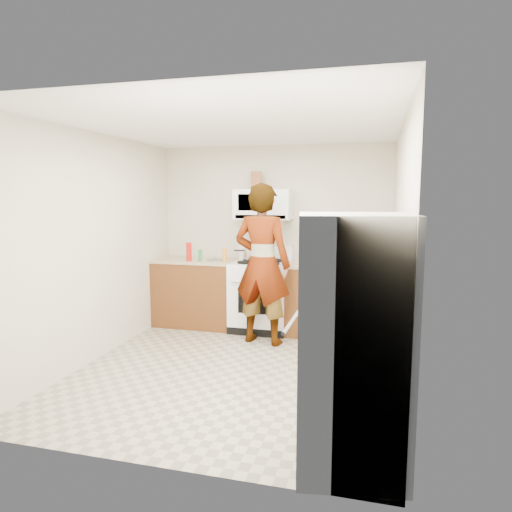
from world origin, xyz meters
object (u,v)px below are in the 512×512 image
(microwave, at_px, (263,204))
(kettle, at_px, (326,255))
(gas_range, at_px, (261,295))
(person, at_px, (262,264))
(fridge, at_px, (351,343))
(saucepan, at_px, (252,254))

(microwave, height_order, kettle, microwave)
(gas_range, height_order, person, person)
(fridge, bearing_deg, microwave, 105.07)
(gas_range, xyz_separation_m, microwave, (0.00, 0.13, 1.21))
(gas_range, relative_size, kettle, 5.59)
(saucepan, bearing_deg, microwave, -6.23)
(person, bearing_deg, microwave, -67.94)
(person, distance_m, kettle, 0.99)
(person, bearing_deg, kettle, -125.69)
(person, bearing_deg, saucepan, -55.77)
(gas_range, height_order, saucepan, gas_range)
(person, height_order, kettle, person)
(microwave, bearing_deg, gas_range, -90.00)
(person, distance_m, saucepan, 0.75)
(microwave, bearing_deg, saucepan, 173.77)
(saucepan, bearing_deg, person, -65.09)
(gas_range, bearing_deg, fridge, -65.16)
(kettle, xyz_separation_m, saucepan, (-1.02, -0.02, -0.02))
(gas_range, bearing_deg, person, -74.35)
(gas_range, bearing_deg, kettle, 11.06)
(person, xyz_separation_m, fridge, (1.20, -2.38, -0.13))
(saucepan, bearing_deg, fridge, -63.66)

